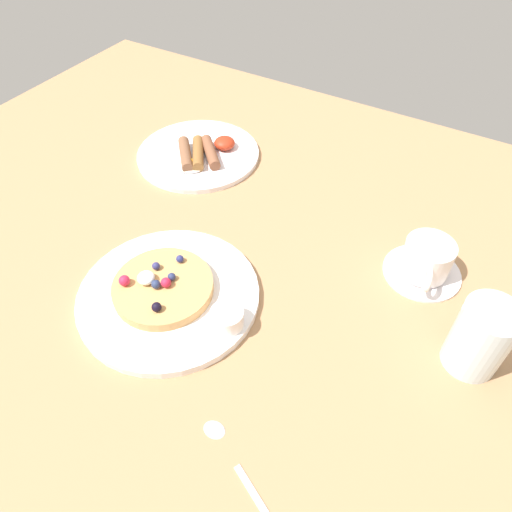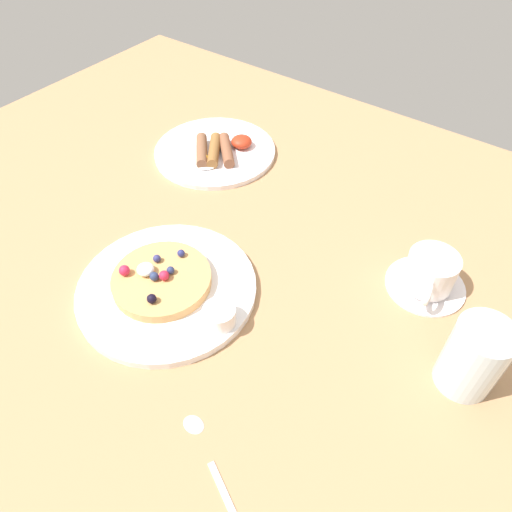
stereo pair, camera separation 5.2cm
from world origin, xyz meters
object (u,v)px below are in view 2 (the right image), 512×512
Objects in this scene: pancake_plate at (167,288)px; coffee_saucer at (425,285)px; coffee_cup at (431,271)px; teaspoon at (207,454)px; syrup_ramekin at (220,315)px; water_glass at (474,357)px; breakfast_plate at (215,151)px.

coffee_saucer is at bearing 37.74° from pancake_plate.
teaspoon is (-10.51, -39.69, -3.46)cm from coffee_cup.
teaspoon is (10.29, -15.11, -2.51)cm from syrup_ramekin.
syrup_ramekin reaches higher than pancake_plate.
pancake_plate is 43.69cm from water_glass.
coffee_cup is at bearing 37.52° from pancake_plate.
coffee_cup reaches higher than pancake_plate.
water_glass is (59.45, -20.74, 4.93)cm from breakfast_plate.
syrup_ramekin is 0.43× the size of water_glass.
teaspoon is at bearing -126.93° from water_glass.
teaspoon is (21.10, -15.42, -0.40)cm from pancake_plate.
coffee_cup is 15.98cm from water_glass.
water_glass is at bearing -50.69° from coffee_saucer.
syrup_ramekin reaches higher than teaspoon.
syrup_ramekin is 0.19× the size of breakfast_plate.
syrup_ramekin is at bearing -49.21° from breakfast_plate.
water_glass is at bearing 21.75° from syrup_ramekin.
pancake_plate is 1.76× the size of teaspoon.
pancake_plate is 39.97cm from coffee_cup.
syrup_ramekin is at bearing -129.98° from coffee_saucer.
breakfast_plate is 2.38× the size of coffee_cup.
pancake_plate is at bearing -61.59° from breakfast_plate.
breakfast_plate is at bearing 118.41° from pancake_plate.
coffee_saucer is 3.30cm from coffee_cup.
teaspoon is (38.82, -48.18, -0.27)cm from breakfast_plate.
coffee_cup is (49.33, -8.49, 3.19)cm from breakfast_plate.
coffee_saucer is at bearing -9.59° from breakfast_plate.
teaspoon is at bearing -104.71° from coffee_saucer.
water_glass reaches higher than coffee_saucer.
coffee_cup is at bearing 129.55° from water_glass.
coffee_cup is (20.80, 24.58, 0.95)cm from syrup_ramekin.
coffee_cup is at bearing -73.91° from coffee_saucer.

